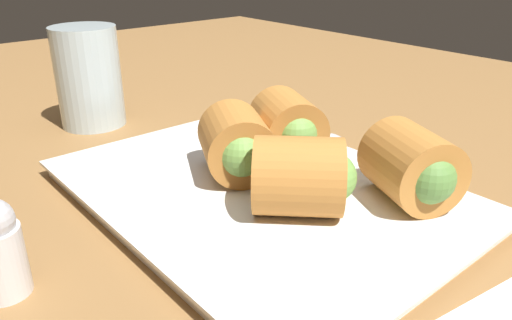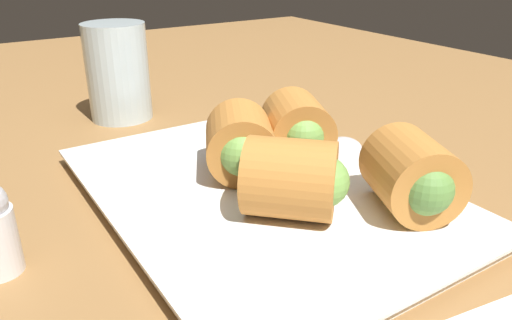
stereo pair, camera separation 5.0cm
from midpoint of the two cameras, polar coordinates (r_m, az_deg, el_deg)
table_surface at (r=43.23cm, az=-3.05°, el=-5.96°), size 180.00×140.00×2.00cm
serving_plate at (r=42.30cm, az=-3.39°, el=-3.96°), size 34.24×24.82×1.50cm
roll_front_left at (r=42.50cm, az=-5.59°, el=1.63°), size 8.54×8.29×5.95cm
roll_front_right at (r=36.67cm, az=1.72°, el=-2.01°), size 8.83×8.83×5.95cm
roll_back_left at (r=46.64cm, az=0.73°, el=3.79°), size 8.41×8.12×5.95cm
roll_back_right at (r=39.26cm, az=14.26°, el=-0.96°), size 8.40×8.11×5.95cm
spoon at (r=54.75cm, az=5.15°, el=2.50°), size 17.62×7.79×1.40cm
drinking_glass at (r=62.93cm, az=-20.81°, el=8.83°), size 7.47×7.47×11.63cm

